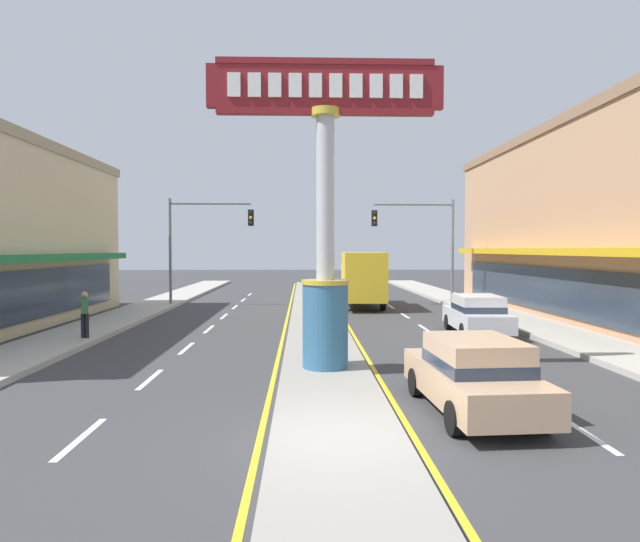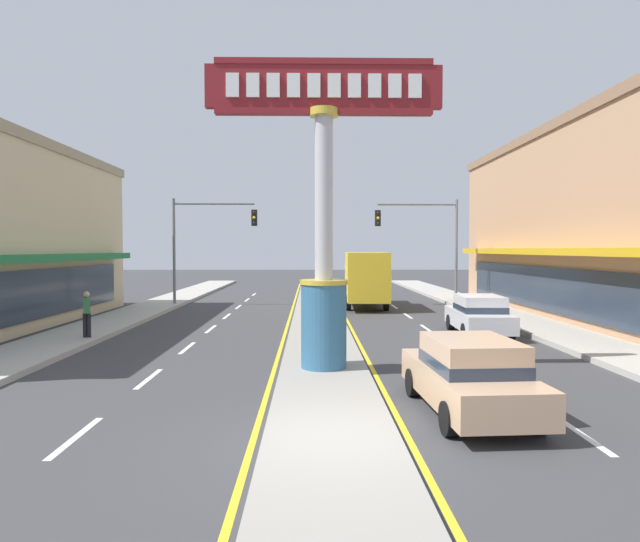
{
  "view_description": "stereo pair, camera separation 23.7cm",
  "coord_description": "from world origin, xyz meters",
  "px_view_note": "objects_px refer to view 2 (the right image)",
  "views": [
    {
      "loc": [
        -0.6,
        -9.27,
        3.29
      ],
      "look_at": [
        -0.05,
        8.41,
        2.6
      ],
      "focal_mm": 31.18,
      "sensor_mm": 36.0,
      "label": 1
    },
    {
      "loc": [
        -0.36,
        -9.27,
        3.29
      ],
      "look_at": [
        -0.05,
        8.41,
        2.6
      ],
      "focal_mm": 31.18,
      "sensor_mm": 36.0,
      "label": 2
    }
  ],
  "objects_px": {
    "traffic_light_right_side": "(426,233)",
    "sedan_near_right_lane": "(479,315)",
    "sedan_far_right_lane": "(470,375)",
    "pedestrian_near_kerb": "(87,311)",
    "traffic_light_left_side": "(205,233)",
    "district_sign": "(324,223)",
    "box_truck_near_left_lane": "(365,278)"
  },
  "relations": [
    {
      "from": "sedan_near_right_lane",
      "to": "pedestrian_near_kerb",
      "type": "bearing_deg",
      "value": -174.28
    },
    {
      "from": "sedan_far_right_lane",
      "to": "traffic_light_right_side",
      "type": "bearing_deg",
      "value": 80.44
    },
    {
      "from": "traffic_light_right_side",
      "to": "sedan_far_right_lane",
      "type": "distance_m",
      "value": 21.85
    },
    {
      "from": "sedan_near_right_lane",
      "to": "traffic_light_left_side",
      "type": "bearing_deg",
      "value": 139.17
    },
    {
      "from": "box_truck_near_left_lane",
      "to": "sedan_far_right_lane",
      "type": "bearing_deg",
      "value": -89.83
    },
    {
      "from": "traffic_light_right_side",
      "to": "pedestrian_near_kerb",
      "type": "relative_size",
      "value": 3.81
    },
    {
      "from": "traffic_light_left_side",
      "to": "sedan_far_right_lane",
      "type": "relative_size",
      "value": 1.41
    },
    {
      "from": "sedan_far_right_lane",
      "to": "district_sign",
      "type": "bearing_deg",
      "value": 126.75
    },
    {
      "from": "traffic_light_right_side",
      "to": "sedan_near_right_lane",
      "type": "bearing_deg",
      "value": -91.49
    },
    {
      "from": "pedestrian_near_kerb",
      "to": "traffic_light_left_side",
      "type": "bearing_deg",
      "value": 81.41
    },
    {
      "from": "pedestrian_near_kerb",
      "to": "sedan_near_right_lane",
      "type": "bearing_deg",
      "value": 5.72
    },
    {
      "from": "sedan_near_right_lane",
      "to": "pedestrian_near_kerb",
      "type": "xyz_separation_m",
      "value": [
        -14.37,
        -1.44,
        0.31
      ]
    },
    {
      "from": "traffic_light_left_side",
      "to": "district_sign",
      "type": "bearing_deg",
      "value": -69.59
    },
    {
      "from": "sedan_far_right_lane",
      "to": "pedestrian_near_kerb",
      "type": "bearing_deg",
      "value": 141.76
    },
    {
      "from": "traffic_light_left_side",
      "to": "sedan_near_right_lane",
      "type": "bearing_deg",
      "value": -40.83
    },
    {
      "from": "sedan_far_right_lane",
      "to": "box_truck_near_left_lane",
      "type": "bearing_deg",
      "value": 90.17
    },
    {
      "from": "district_sign",
      "to": "sedan_near_right_lane",
      "type": "bearing_deg",
      "value": 46.26
    },
    {
      "from": "district_sign",
      "to": "traffic_light_left_side",
      "type": "distance_m",
      "value": 18.36
    },
    {
      "from": "district_sign",
      "to": "box_truck_near_left_lane",
      "type": "height_order",
      "value": "district_sign"
    },
    {
      "from": "traffic_light_right_side",
      "to": "box_truck_near_left_lane",
      "type": "bearing_deg",
      "value": -166.31
    },
    {
      "from": "sedan_near_right_lane",
      "to": "sedan_far_right_lane",
      "type": "relative_size",
      "value": 1.0
    },
    {
      "from": "district_sign",
      "to": "sedan_far_right_lane",
      "type": "distance_m",
      "value": 5.7
    },
    {
      "from": "district_sign",
      "to": "sedan_far_right_lane",
      "type": "height_order",
      "value": "district_sign"
    },
    {
      "from": "box_truck_near_left_lane",
      "to": "sedan_near_right_lane",
      "type": "bearing_deg",
      "value": -71.84
    },
    {
      "from": "traffic_light_right_side",
      "to": "box_truck_near_left_lane",
      "type": "height_order",
      "value": "traffic_light_right_side"
    },
    {
      "from": "district_sign",
      "to": "sedan_near_right_lane",
      "type": "distance_m",
      "value": 9.41
    },
    {
      "from": "district_sign",
      "to": "sedan_far_right_lane",
      "type": "bearing_deg",
      "value": -53.25
    },
    {
      "from": "pedestrian_near_kerb",
      "to": "sedan_far_right_lane",
      "type": "bearing_deg",
      "value": -38.24
    },
    {
      "from": "box_truck_near_left_lane",
      "to": "traffic_light_left_side",
      "type": "bearing_deg",
      "value": 176.27
    },
    {
      "from": "traffic_light_right_side",
      "to": "sedan_near_right_lane",
      "type": "distance_m",
      "value": 11.64
    },
    {
      "from": "district_sign",
      "to": "pedestrian_near_kerb",
      "type": "height_order",
      "value": "district_sign"
    },
    {
      "from": "traffic_light_left_side",
      "to": "sedan_far_right_lane",
      "type": "bearing_deg",
      "value": -66.27
    }
  ]
}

